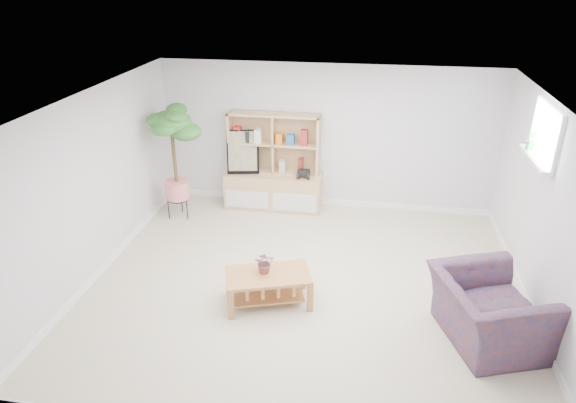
% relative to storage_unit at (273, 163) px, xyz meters
% --- Properties ---
extents(floor, '(5.50, 5.00, 0.01)m').
position_rel_storage_unit_xyz_m(floor, '(0.85, -2.24, -0.80)').
color(floor, tan).
rests_on(floor, ground).
extents(ceiling, '(5.50, 5.00, 0.01)m').
position_rel_storage_unit_xyz_m(ceiling, '(0.85, -2.24, 1.60)').
color(ceiling, white).
rests_on(ceiling, walls).
extents(walls, '(5.51, 5.01, 2.40)m').
position_rel_storage_unit_xyz_m(walls, '(0.85, -2.24, 0.40)').
color(walls, silver).
rests_on(walls, floor).
extents(baseboard, '(5.50, 5.00, 0.10)m').
position_rel_storage_unit_xyz_m(baseboard, '(0.85, -2.24, -0.75)').
color(baseboard, white).
rests_on(baseboard, floor).
extents(window, '(0.10, 0.98, 0.68)m').
position_rel_storage_unit_xyz_m(window, '(3.58, -1.64, 1.20)').
color(window, '#CFE5F9').
rests_on(window, walls).
extents(window_sill, '(0.14, 1.00, 0.04)m').
position_rel_storage_unit_xyz_m(window_sill, '(3.52, -1.64, 0.88)').
color(window_sill, white).
rests_on(window_sill, walls).
extents(storage_unit, '(1.61, 0.54, 1.61)m').
position_rel_storage_unit_xyz_m(storage_unit, '(0.00, 0.00, 0.00)').
color(storage_unit, tan).
rests_on(storage_unit, floor).
extents(poster, '(0.54, 0.22, 0.74)m').
position_rel_storage_unit_xyz_m(poster, '(-0.50, -0.03, 0.17)').
color(poster, gold).
rests_on(poster, storage_unit).
extents(toy_truck, '(0.31, 0.22, 0.16)m').
position_rel_storage_unit_xyz_m(toy_truck, '(0.52, -0.08, -0.12)').
color(toy_truck, black).
rests_on(toy_truck, storage_unit).
extents(coffee_table, '(1.13, 0.84, 0.41)m').
position_rel_storage_unit_xyz_m(coffee_table, '(0.46, -2.70, -0.60)').
color(coffee_table, '#AA6130').
rests_on(coffee_table, floor).
extents(table_plant, '(0.28, 0.26, 0.27)m').
position_rel_storage_unit_xyz_m(table_plant, '(0.42, -2.67, -0.26)').
color(table_plant, '#176024').
rests_on(table_plant, coffee_table).
extents(floor_tree, '(0.90, 0.90, 1.85)m').
position_rel_storage_unit_xyz_m(floor_tree, '(-1.45, -0.63, 0.12)').
color(floor_tree, '#2A6B24').
rests_on(floor_tree, floor).
extents(armchair, '(1.34, 1.43, 0.86)m').
position_rel_storage_unit_xyz_m(armchair, '(2.94, -2.98, -0.37)').
color(armchair, navy).
rests_on(armchair, floor).
extents(sill_plant, '(0.16, 0.14, 0.25)m').
position_rel_storage_unit_xyz_m(sill_plant, '(3.52, -1.35, 1.02)').
color(sill_plant, '#2A6B24').
rests_on(sill_plant, window_sill).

